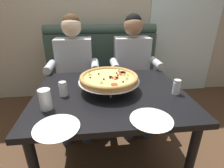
# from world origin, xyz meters

# --- Properties ---
(ground_plane) EXTENTS (16.00, 16.00, 0.00)m
(ground_plane) POSITION_xyz_m (0.00, 0.00, 0.00)
(ground_plane) COLOR #4C3321
(back_wall_with_window) EXTENTS (6.00, 0.12, 2.80)m
(back_wall_with_window) POSITION_xyz_m (0.00, 1.51, 1.40)
(back_wall_with_window) COLOR #BCB29E
(back_wall_with_window) RESTS_ON ground_plane
(window_panel) EXTENTS (1.10, 0.02, 2.80)m
(window_panel) POSITION_xyz_m (1.29, 1.43, 1.40)
(window_panel) COLOR white
(window_panel) RESTS_ON ground_plane
(booth_bench) EXTENTS (1.48, 0.78, 1.13)m
(booth_bench) POSITION_xyz_m (0.00, 0.94, 0.40)
(booth_bench) COLOR #384C42
(booth_bench) RESTS_ON ground_plane
(dining_table) EXTENTS (1.14, 0.93, 0.73)m
(dining_table) POSITION_xyz_m (0.00, 0.00, 0.64)
(dining_table) COLOR black
(dining_table) RESTS_ON ground_plane
(diner_left) EXTENTS (0.54, 0.64, 1.27)m
(diner_left) POSITION_xyz_m (-0.33, 0.67, 0.71)
(diner_left) COLOR #2D3342
(diner_left) RESTS_ON ground_plane
(diner_right) EXTENTS (0.54, 0.64, 1.27)m
(diner_right) POSITION_xyz_m (0.33, 0.67, 0.71)
(diner_right) COLOR #2D3342
(diner_right) RESTS_ON ground_plane
(pizza) EXTENTS (0.47, 0.47, 0.13)m
(pizza) POSITION_xyz_m (-0.01, 0.03, 0.84)
(pizza) COLOR silver
(pizza) RESTS_ON dining_table
(shaker_parmesan) EXTENTS (0.06, 0.06, 0.11)m
(shaker_parmesan) POSITION_xyz_m (-0.35, -0.02, 0.78)
(shaker_parmesan) COLOR white
(shaker_parmesan) RESTS_ON dining_table
(shaker_oregano) EXTENTS (0.06, 0.06, 0.11)m
(shaker_oregano) POSITION_xyz_m (0.49, -0.09, 0.78)
(shaker_oregano) COLOR white
(shaker_oregano) RESTS_ON dining_table
(plate_near_left) EXTENTS (0.25, 0.25, 0.02)m
(plate_near_left) POSITION_xyz_m (0.20, -0.39, 0.74)
(plate_near_left) COLOR white
(plate_near_left) RESTS_ON dining_table
(plate_near_right) EXTENTS (0.25, 0.25, 0.02)m
(plate_near_right) POSITION_xyz_m (-0.33, -0.40, 0.74)
(plate_near_right) COLOR white
(plate_near_right) RESTS_ON dining_table
(drinking_glass) EXTENTS (0.08, 0.08, 0.14)m
(drinking_glass) POSITION_xyz_m (-0.43, -0.20, 0.79)
(drinking_glass) COLOR silver
(drinking_glass) RESTS_ON dining_table
(patio_chair) EXTENTS (0.43, 0.43, 0.86)m
(patio_chair) POSITION_xyz_m (1.28, 2.06, 0.52)
(patio_chair) COLOR black
(patio_chair) RESTS_ON ground_plane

